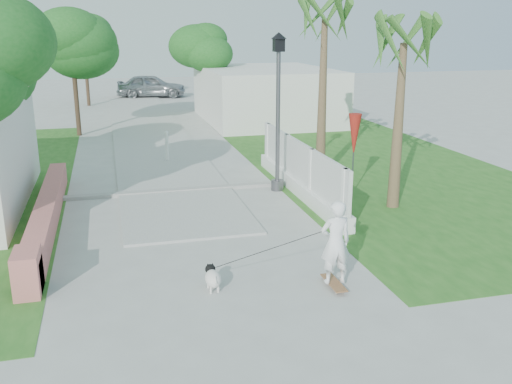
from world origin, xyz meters
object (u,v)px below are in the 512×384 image
object	(u,v)px
street_lamp	(278,107)
bollard	(167,145)
patio_umbrella	(354,136)
dog	(213,277)
skateboarder	(285,248)
parked_car	(151,86)

from	to	relation	value
street_lamp	bollard	distance (m)	5.56
street_lamp	bollard	world-z (taller)	street_lamp
patio_umbrella	dog	bearing A→B (deg)	-134.62
bollard	skateboarder	world-z (taller)	skateboarder
bollard	patio_umbrella	bearing A→B (deg)	-50.09
bollard	skateboarder	distance (m)	10.72
bollard	street_lamp	bearing A→B (deg)	-59.04
street_lamp	patio_umbrella	distance (m)	2.27
street_lamp	parked_car	xyz separation A→B (m)	(-1.70, 23.80, -1.66)
bollard	skateboarder	xyz separation A→B (m)	(0.99, -10.68, 0.16)
bollard	skateboarder	bearing A→B (deg)	-84.72
parked_car	patio_umbrella	bearing A→B (deg)	-164.75
dog	patio_umbrella	bearing A→B (deg)	43.43
bollard	patio_umbrella	xyz separation A→B (m)	(4.60, -5.50, 1.10)
bollard	patio_umbrella	distance (m)	7.25
skateboarder	patio_umbrella	bearing A→B (deg)	-124.43
skateboarder	parked_car	size ratio (longest dim) A/B	0.54
patio_umbrella	parked_car	bearing A→B (deg)	98.26
dog	street_lamp	bearing A→B (deg)	61.35
dog	skateboarder	bearing A→B (deg)	-11.19
bollard	skateboarder	size ratio (longest dim) A/B	0.45
skateboarder	parked_car	world-z (taller)	skateboarder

